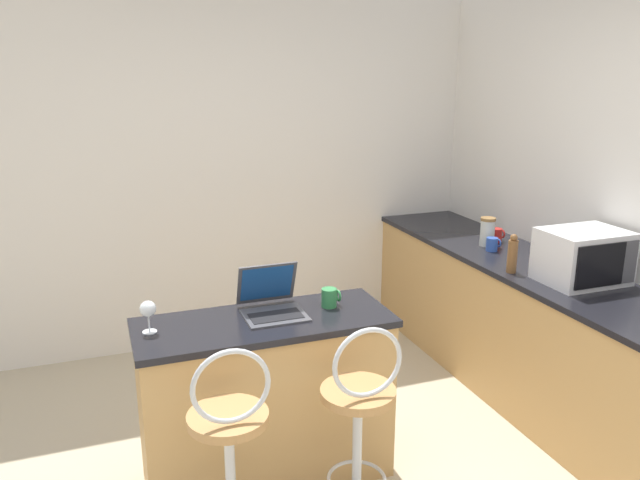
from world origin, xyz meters
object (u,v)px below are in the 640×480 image
(storage_jar, at_px, (487,232))
(mug_green, at_px, (330,298))
(microwave, at_px, (583,256))
(wine_glass_short, at_px, (148,310))
(laptop, at_px, (271,301))
(bar_stool_far, at_px, (359,433))
(mug_blue, at_px, (492,244))
(mug_red, at_px, (496,235))
(bar_stool_near, at_px, (231,461))
(pepper_mill, at_px, (512,254))

(storage_jar, height_order, mug_green, storage_jar)
(microwave, height_order, wine_glass_short, microwave)
(laptop, bearing_deg, microwave, -5.34)
(mug_green, bearing_deg, bar_stool_far, -97.25)
(bar_stool_far, bearing_deg, mug_blue, 37.46)
(wine_glass_short, bearing_deg, mug_blue, 14.22)
(microwave, relative_size, mug_red, 4.59)
(laptop, bearing_deg, mug_blue, 17.66)
(mug_red, bearing_deg, storage_jar, -152.83)
(bar_stool_near, bearing_deg, microwave, 10.85)
(mug_green, bearing_deg, wine_glass_short, -179.18)
(bar_stool_far, distance_m, laptop, 0.77)
(bar_stool_far, height_order, wine_glass_short, wine_glass_short)
(mug_green, bearing_deg, pepper_mill, 6.60)
(mug_red, bearing_deg, bar_stool_near, -149.46)
(pepper_mill, bearing_deg, storage_jar, 69.47)
(mug_blue, xyz_separation_m, mug_red, (0.16, 0.18, 0.00))
(mug_red, bearing_deg, laptop, -158.74)
(storage_jar, bearing_deg, pepper_mill, -110.53)
(laptop, bearing_deg, mug_red, 21.26)
(bar_stool_near, bearing_deg, bar_stool_far, 0.00)
(bar_stool_near, height_order, mug_red, bar_stool_near)
(pepper_mill, xyz_separation_m, mug_green, (-1.23, -0.14, -0.06))
(bar_stool_far, xyz_separation_m, storage_jar, (1.50, 1.24, 0.50))
(storage_jar, relative_size, wine_glass_short, 1.28)
(microwave, bearing_deg, mug_red, 86.34)
(mug_blue, relative_size, wine_glass_short, 0.61)
(pepper_mill, xyz_separation_m, wine_glass_short, (-2.13, -0.15, -0.00))
(mug_red, distance_m, pepper_mill, 0.70)
(mug_blue, bearing_deg, laptop, -162.34)
(microwave, bearing_deg, bar_stool_near, -169.15)
(mug_blue, bearing_deg, mug_red, 48.58)
(laptop, relative_size, mug_blue, 3.34)
(pepper_mill, bearing_deg, bar_stool_near, -159.78)
(pepper_mill, xyz_separation_m, storage_jar, (0.21, 0.55, -0.01))
(wine_glass_short, relative_size, mug_green, 1.60)
(microwave, relative_size, mug_green, 4.74)
(storage_jar, bearing_deg, laptop, -159.17)
(mug_green, bearing_deg, mug_blue, 22.24)
(bar_stool_far, xyz_separation_m, laptop, (-0.23, 0.58, 0.46))
(mug_green, bearing_deg, mug_red, 25.83)
(mug_blue, bearing_deg, bar_stool_near, -151.32)
(microwave, xyz_separation_m, mug_green, (-1.50, 0.14, -0.10))
(bar_stool_near, height_order, mug_blue, bar_stool_near)
(pepper_mill, height_order, mug_green, pepper_mill)
(storage_jar, xyz_separation_m, wine_glass_short, (-2.34, -0.70, 0.01))
(bar_stool_far, bearing_deg, pepper_mill, 28.13)
(mug_blue, height_order, storage_jar, storage_jar)
(laptop, height_order, pepper_mill, laptop)
(microwave, bearing_deg, storage_jar, 94.47)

